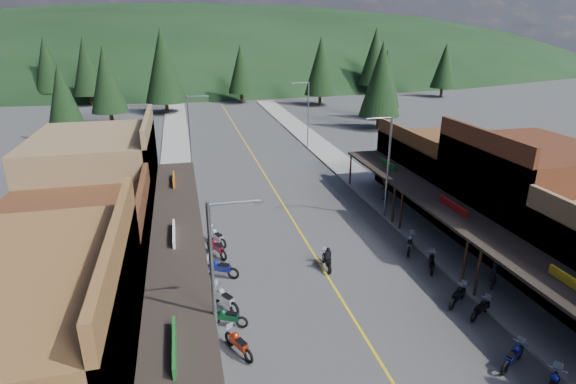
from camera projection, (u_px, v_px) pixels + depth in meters
ground at (331, 282)px, 26.40m from camera, size 220.00×220.00×0.00m
centerline at (266, 177)px, 44.63m from camera, size 0.15×90.00×0.01m
sidewalk_west at (177, 183)px, 42.71m from camera, size 3.40×94.00×0.15m
sidewalk_east at (349, 170)px, 46.51m from camera, size 3.40×94.00×0.15m
shop_west_1 at (17, 365)px, 14.96m from camera, size 10.90×10.20×8.20m
shop_west_2 at (78, 256)px, 24.06m from camera, size 10.90×9.00×6.20m
shop_west_3 at (101, 182)px, 32.47m from camera, size 10.90×10.20×8.20m
shop_east_2 at (522, 196)px, 29.74m from camera, size 10.90×9.00×8.20m
shop_east_3 at (441, 169)px, 38.83m from camera, size 10.90×10.20×6.20m
streetlight_0 at (217, 285)px, 17.86m from camera, size 2.16×0.18×8.00m
streetlight_1 at (191, 132)px, 43.39m from camera, size 2.16×0.18×8.00m
streetlight_2 at (387, 163)px, 33.67m from camera, size 2.16×0.18×8.00m
streetlight_3 at (307, 112)px, 53.72m from camera, size 2.16×0.18×8.00m
ridge_hill at (201, 71)px, 149.49m from camera, size 310.00×140.00×60.00m
pine_1 at (86, 66)px, 82.46m from camera, size 5.88×5.88×12.50m
pine_2 at (163, 65)px, 74.32m from camera, size 6.72×6.72×14.00m
pine_3 at (241, 69)px, 85.20m from camera, size 5.04×5.04×11.00m
pine_4 at (321, 66)px, 82.53m from camera, size 5.88×5.88×12.50m
pine_5 at (375, 56)px, 96.71m from camera, size 6.72×6.72×14.00m
pine_6 at (444, 65)px, 92.56m from camera, size 5.04×5.04×11.00m
pine_7 at (47, 64)px, 86.18m from camera, size 5.88×5.88×12.50m
pine_8 at (62, 95)px, 55.98m from camera, size 4.48×4.48×10.00m
pine_9 at (386, 78)px, 70.46m from camera, size 4.93×4.93×10.80m
pine_10 at (106, 79)px, 65.69m from camera, size 5.38×5.38×11.60m
pine_11 at (381, 79)px, 62.93m from camera, size 5.82×5.82×12.40m
bike_west_5 at (239, 343)px, 20.39m from camera, size 1.59×2.23×1.22m
bike_west_6 at (228, 316)px, 22.29m from camera, size 2.13×1.48×1.16m
bike_west_7 at (224, 298)px, 23.67m from camera, size 1.88×2.40×1.33m
bike_west_8 at (220, 267)px, 26.65m from camera, size 2.42×1.83×1.34m
bike_west_9 at (216, 247)px, 29.15m from camera, size 1.70×2.44×1.33m
bike_west_10 at (216, 236)px, 30.68m from camera, size 1.69×2.31×1.27m
bike_east_4 at (513, 355)px, 19.63m from camera, size 2.13×1.57×1.17m
bike_east_5 at (481, 308)px, 23.03m from camera, size 1.94×1.41×1.06m
bike_east_6 at (458, 295)px, 24.08m from camera, size 2.04×1.71×1.15m
bike_east_7 at (432, 261)px, 27.52m from camera, size 1.52×2.08×1.14m
bike_east_8 at (410, 243)px, 29.76m from camera, size 1.75×2.20×1.23m
rider_on_bike at (327, 259)px, 27.69m from camera, size 0.81×2.03×1.51m
pedestrian_east_a at (493, 275)px, 25.18m from camera, size 0.60×0.72×1.69m
pedestrian_east_b at (384, 189)px, 38.29m from camera, size 1.02×0.94×1.83m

